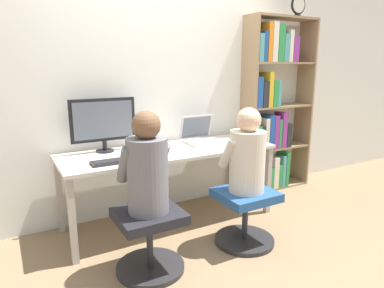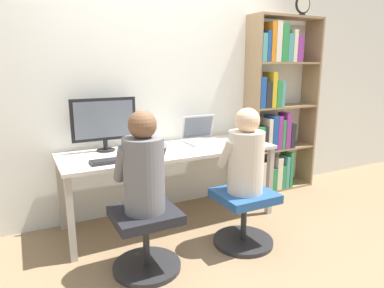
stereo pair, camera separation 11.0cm
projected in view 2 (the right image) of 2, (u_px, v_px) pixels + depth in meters
name	position (u px, v px, depth m)	size (l,w,h in m)	color
ground_plane	(186.00, 235.00, 3.02)	(14.00, 14.00, 0.00)	#846B4C
wall_back	(153.00, 83.00, 3.37)	(10.00, 0.05, 2.60)	silver
desk	(170.00, 156.00, 3.17)	(1.97, 0.67, 0.71)	beige
desktop_monitor	(104.00, 122.00, 3.04)	(0.58, 0.16, 0.48)	black
laptop	(203.00, 137.00, 3.44)	(0.36, 0.31, 0.26)	#B7B7BC
keyboard	(116.00, 160.00, 2.75)	(0.41, 0.14, 0.03)	#232326
computer_mouse_by_keyboard	(146.00, 155.00, 2.88)	(0.06, 0.09, 0.04)	black
office_chair_left	(146.00, 236.00, 2.47)	(0.50, 0.50, 0.46)	#262628
office_chair_right	(244.00, 214.00, 2.84)	(0.50, 0.50, 0.46)	#262628
person_at_monitor	(143.00, 167.00, 2.36)	(0.35, 0.33, 0.72)	slate
person_at_laptop	(246.00, 156.00, 2.73)	(0.35, 0.32, 0.69)	beige
bookshelf	(275.00, 111.00, 3.92)	(0.90, 0.27, 2.00)	#997A56
desk_clock	(303.00, 5.00, 3.72)	(0.20, 0.03, 0.22)	black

